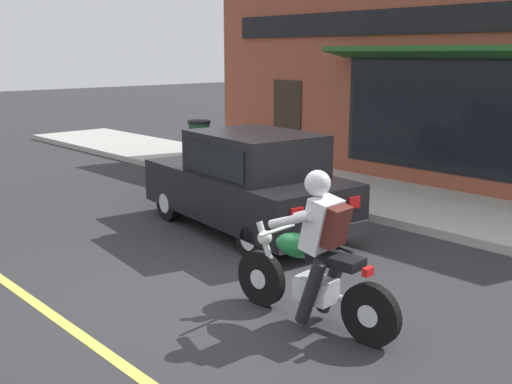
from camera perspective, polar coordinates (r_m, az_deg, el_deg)
name	(u,v)px	position (r m, az deg, el deg)	size (l,w,h in m)	color
ground_plane	(223,289)	(7.19, -3.12, -9.25)	(80.00, 80.00, 0.00)	#2B2B2D
sidewalk_curb	(313,184)	(12.55, 5.42, 0.79)	(2.60, 22.00, 0.14)	#ADAAA3
storefront_building	(398,84)	(12.91, 13.39, 9.98)	(1.25, 10.53, 4.20)	brown
motorcycle_with_rider	(314,261)	(6.11, 5.58, -6.60)	(0.59, 2.02, 1.62)	black
car_hatchback	(248,183)	(9.29, -0.77, 0.88)	(2.08, 3.95, 1.57)	black
trash_bin	(199,140)	(14.91, -5.41, 4.95)	(0.56, 0.56, 0.98)	#23512D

